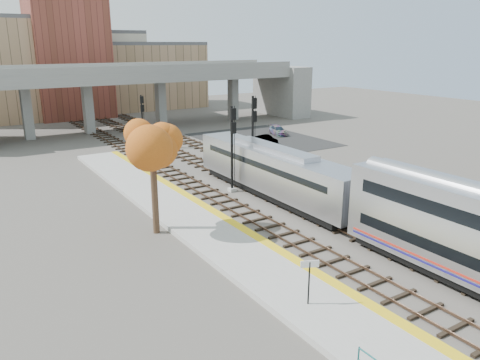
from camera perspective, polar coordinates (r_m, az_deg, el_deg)
ground at (r=33.18m, az=10.47°, el=-5.85°), size 160.00×160.00×0.00m
platform at (r=29.01m, az=-0.26°, el=-8.53°), size 4.50×60.00×0.35m
yellow_strip at (r=29.90m, az=2.85°, el=-7.39°), size 0.70×60.00×0.01m
tracks at (r=43.05m, az=0.14°, el=-0.25°), size 10.70×95.00×0.25m
overpass at (r=72.50m, az=-11.26°, el=10.85°), size 54.00×12.00×9.50m
buildings_far at (r=91.79m, az=-18.58°, el=12.72°), size 43.00×21.00×20.60m
parking_lot at (r=62.64m, az=2.62°, el=4.96°), size 14.00×18.00×0.04m
locomotive at (r=38.63m, az=4.10°, el=1.15°), size 3.02×19.05×4.10m
signal_mast_near at (r=39.61m, az=-0.95°, el=3.73°), size 0.60×0.64×7.39m
signal_mast_mid at (r=44.19m, az=1.59°, el=5.35°), size 0.60×0.64×7.72m
signal_mast_far at (r=58.27m, az=-11.79°, el=6.82°), size 0.60×0.64×6.44m
station_sign at (r=22.67m, az=8.45°, el=-11.16°), size 0.84×0.41×2.27m
tree at (r=30.65m, az=-10.71°, el=4.64°), size 3.60×3.60×8.51m
car_a at (r=56.84m, az=2.38°, el=4.42°), size 2.06×3.73×1.20m
car_b at (r=59.96m, az=3.24°, el=4.97°), size 1.61×3.39×1.07m
car_c at (r=65.97m, az=4.65°, el=6.04°), size 2.70×4.36×1.18m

